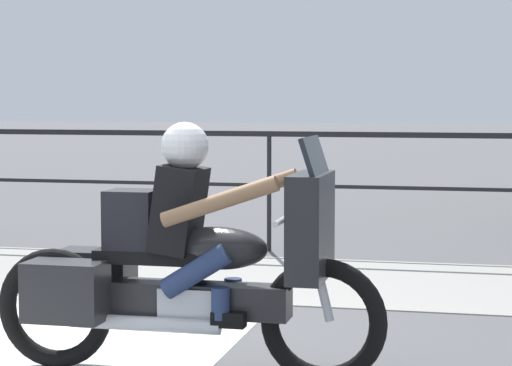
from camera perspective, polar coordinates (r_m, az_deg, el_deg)
name	(u,v)px	position (r m, az deg, el deg)	size (l,w,h in m)	color
sidewalk_band	(232,276)	(9.56, -1.38, -5.35)	(44.00, 2.40, 0.01)	#99968E
fence_railing	(269,157)	(11.05, 0.76, 1.49)	(36.00, 0.05, 1.34)	black
motorcycle	(185,263)	(6.11, -4.11, -4.59)	(2.48, 0.76, 1.56)	black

